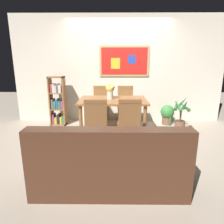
{
  "coord_description": "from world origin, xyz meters",
  "views": [
    {
      "loc": [
        -0.11,
        -3.8,
        1.54
      ],
      "look_at": [
        -0.15,
        -0.37,
        0.65
      ],
      "focal_mm": 32.19,
      "sensor_mm": 36.0,
      "label": 1
    }
  ],
  "objects_px": {
    "dining_chair_near_left": "(96,120)",
    "flower_vase": "(110,90)",
    "potted_ivy": "(167,114)",
    "potted_palm": "(180,116)",
    "dining_chair_far_right": "(125,101)",
    "tv_remote": "(135,101)",
    "dining_chair_far_left": "(101,101)",
    "dining_chair_near_right": "(129,119)",
    "dining_table": "(113,104)",
    "leather_couch": "(109,163)",
    "bookshelf": "(58,103)"
  },
  "relations": [
    {
      "from": "bookshelf",
      "to": "potted_ivy",
      "type": "relative_size",
      "value": 2.08
    },
    {
      "from": "dining_chair_far_left",
      "to": "dining_chair_near_right",
      "type": "height_order",
      "value": "same"
    },
    {
      "from": "dining_chair_near_left",
      "to": "bookshelf",
      "type": "distance_m",
      "value": 1.74
    },
    {
      "from": "dining_table",
      "to": "dining_chair_far_right",
      "type": "distance_m",
      "value": 0.88
    },
    {
      "from": "dining_chair_near_left",
      "to": "dining_chair_near_right",
      "type": "xyz_separation_m",
      "value": [
        0.57,
        0.02,
        0.0
      ]
    },
    {
      "from": "dining_chair_far_right",
      "to": "leather_couch",
      "type": "bearing_deg",
      "value": -97.14
    },
    {
      "from": "dining_chair_near_left",
      "to": "leather_couch",
      "type": "bearing_deg",
      "value": -77.22
    },
    {
      "from": "potted_ivy",
      "to": "flower_vase",
      "type": "relative_size",
      "value": 1.73
    },
    {
      "from": "dining_chair_far_left",
      "to": "dining_chair_far_right",
      "type": "bearing_deg",
      "value": 0.83
    },
    {
      "from": "dining_table",
      "to": "leather_couch",
      "type": "bearing_deg",
      "value": -91.1
    },
    {
      "from": "potted_ivy",
      "to": "potted_palm",
      "type": "relative_size",
      "value": 0.73
    },
    {
      "from": "dining_table",
      "to": "potted_ivy",
      "type": "bearing_deg",
      "value": 23.93
    },
    {
      "from": "flower_vase",
      "to": "dining_chair_near_right",
      "type": "bearing_deg",
      "value": -67.96
    },
    {
      "from": "potted_palm",
      "to": "bookshelf",
      "type": "bearing_deg",
      "value": 172.19
    },
    {
      "from": "bookshelf",
      "to": "potted_ivy",
      "type": "height_order",
      "value": "bookshelf"
    },
    {
      "from": "flower_vase",
      "to": "potted_palm",
      "type": "bearing_deg",
      "value": 4.22
    },
    {
      "from": "dining_chair_near_left",
      "to": "flower_vase",
      "type": "distance_m",
      "value": 0.99
    },
    {
      "from": "dining_chair_near_right",
      "to": "flower_vase",
      "type": "relative_size",
      "value": 2.8
    },
    {
      "from": "potted_palm",
      "to": "tv_remote",
      "type": "bearing_deg",
      "value": -159.7
    },
    {
      "from": "leather_couch",
      "to": "potted_ivy",
      "type": "height_order",
      "value": "leather_couch"
    },
    {
      "from": "dining_table",
      "to": "dining_chair_near_right",
      "type": "xyz_separation_m",
      "value": [
        0.29,
        -0.8,
        -0.1
      ]
    },
    {
      "from": "tv_remote",
      "to": "potted_palm",
      "type": "bearing_deg",
      "value": 20.3
    },
    {
      "from": "dining_table",
      "to": "dining_chair_near_left",
      "type": "relative_size",
      "value": 1.55
    },
    {
      "from": "dining_table",
      "to": "potted_palm",
      "type": "xyz_separation_m",
      "value": [
        1.51,
        0.18,
        -0.32
      ]
    },
    {
      "from": "dining_chair_near_right",
      "to": "potted_ivy",
      "type": "distance_m",
      "value": 1.75
    },
    {
      "from": "dining_chair_far_right",
      "to": "potted_palm",
      "type": "distance_m",
      "value": 1.38
    },
    {
      "from": "dining_chair_far_right",
      "to": "leather_couch",
      "type": "distance_m",
      "value": 2.77
    },
    {
      "from": "dining_chair_near_left",
      "to": "flower_vase",
      "type": "xyz_separation_m",
      "value": [
        0.23,
        0.88,
        0.39
      ]
    },
    {
      "from": "dining_chair_near_left",
      "to": "dining_chair_far_right",
      "type": "height_order",
      "value": "same"
    },
    {
      "from": "flower_vase",
      "to": "dining_chair_far_left",
      "type": "bearing_deg",
      "value": 108.25
    },
    {
      "from": "dining_chair_near_left",
      "to": "tv_remote",
      "type": "relative_size",
      "value": 5.7
    },
    {
      "from": "dining_chair_far_left",
      "to": "potted_palm",
      "type": "height_order",
      "value": "dining_chair_far_left"
    },
    {
      "from": "dining_chair_near_right",
      "to": "leather_couch",
      "type": "bearing_deg",
      "value": -106.17
    },
    {
      "from": "dining_chair_far_left",
      "to": "dining_table",
      "type": "bearing_deg",
      "value": -69.29
    },
    {
      "from": "flower_vase",
      "to": "tv_remote",
      "type": "xyz_separation_m",
      "value": [
        0.51,
        -0.28,
        -0.18
      ]
    },
    {
      "from": "dining_chair_far_left",
      "to": "potted_palm",
      "type": "bearing_deg",
      "value": -19.25
    },
    {
      "from": "dining_table",
      "to": "flower_vase",
      "type": "xyz_separation_m",
      "value": [
        -0.06,
        0.06,
        0.29
      ]
    },
    {
      "from": "potted_palm",
      "to": "dining_table",
      "type": "bearing_deg",
      "value": -173.35
    },
    {
      "from": "dining_chair_near_left",
      "to": "dining_table",
      "type": "bearing_deg",
      "value": 70.85
    },
    {
      "from": "dining_table",
      "to": "flower_vase",
      "type": "bearing_deg",
      "value": 134.32
    },
    {
      "from": "dining_chair_far_left",
      "to": "tv_remote",
      "type": "distance_m",
      "value": 1.29
    },
    {
      "from": "potted_palm",
      "to": "potted_ivy",
      "type": "bearing_deg",
      "value": 114.02
    },
    {
      "from": "dining_chair_near_right",
      "to": "leather_couch",
      "type": "distance_m",
      "value": 1.19
    },
    {
      "from": "bookshelf",
      "to": "dining_chair_near_left",
      "type": "bearing_deg",
      "value": -52.9
    },
    {
      "from": "leather_couch",
      "to": "flower_vase",
      "type": "bearing_deg",
      "value": 90.64
    },
    {
      "from": "dining_chair_far_right",
      "to": "bookshelf",
      "type": "relative_size",
      "value": 0.78
    },
    {
      "from": "dining_table",
      "to": "dining_chair_far_left",
      "type": "distance_m",
      "value": 0.87
    },
    {
      "from": "dining_chair_far_left",
      "to": "potted_ivy",
      "type": "xyz_separation_m",
      "value": [
        1.63,
        -0.22,
        -0.27
      ]
    },
    {
      "from": "potted_ivy",
      "to": "tv_remote",
      "type": "distance_m",
      "value": 1.28
    },
    {
      "from": "potted_palm",
      "to": "dining_chair_near_left",
      "type": "bearing_deg",
      "value": -150.92
    }
  ]
}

